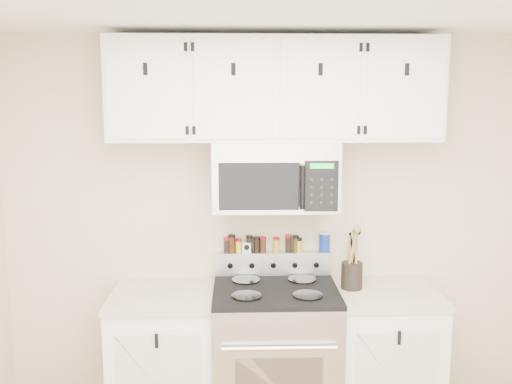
% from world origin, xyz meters
% --- Properties ---
extents(back_wall, '(3.50, 0.01, 2.50)m').
position_xyz_m(back_wall, '(0.00, 1.75, 1.25)').
color(back_wall, '#BCAA8D').
rests_on(back_wall, floor).
extents(range, '(0.76, 0.65, 1.10)m').
position_xyz_m(range, '(0.00, 1.43, 0.49)').
color(range, '#B7B7BA').
rests_on(range, floor).
extents(base_cabinet_left, '(0.64, 0.62, 0.92)m').
position_xyz_m(base_cabinet_left, '(-0.69, 1.45, 0.46)').
color(base_cabinet_left, white).
rests_on(base_cabinet_left, floor).
extents(base_cabinet_right, '(0.64, 0.62, 0.92)m').
position_xyz_m(base_cabinet_right, '(0.69, 1.45, 0.46)').
color(base_cabinet_right, white).
rests_on(base_cabinet_right, floor).
extents(microwave, '(0.76, 0.44, 0.42)m').
position_xyz_m(microwave, '(0.00, 1.55, 1.63)').
color(microwave, '#9E9EA3').
rests_on(microwave, back_wall).
extents(upper_cabinets, '(2.00, 0.35, 0.62)m').
position_xyz_m(upper_cabinets, '(-0.00, 1.58, 2.15)').
color(upper_cabinets, white).
rests_on(upper_cabinets, back_wall).
extents(utensil_crock, '(0.13, 0.13, 0.39)m').
position_xyz_m(utensil_crock, '(0.48, 1.50, 1.02)').
color(utensil_crock, black).
rests_on(utensil_crock, base_cabinet_right).
extents(kitchen_timer, '(0.06, 0.05, 0.07)m').
position_xyz_m(kitchen_timer, '(-0.17, 1.71, 1.13)').
color(kitchen_timer, silver).
rests_on(kitchen_timer, range).
extents(salt_canister, '(0.07, 0.07, 0.13)m').
position_xyz_m(salt_canister, '(0.34, 1.71, 1.16)').
color(salt_canister, navy).
rests_on(salt_canister, range).
extents(spice_jar_0, '(0.04, 0.04, 0.10)m').
position_xyz_m(spice_jar_0, '(-0.30, 1.71, 1.15)').
color(spice_jar_0, black).
rests_on(spice_jar_0, range).
extents(spice_jar_1, '(0.05, 0.05, 0.12)m').
position_xyz_m(spice_jar_1, '(-0.27, 1.71, 1.16)').
color(spice_jar_1, '#3A1D0D').
rests_on(spice_jar_1, range).
extents(spice_jar_2, '(0.04, 0.04, 0.09)m').
position_xyz_m(spice_jar_2, '(-0.22, 1.71, 1.15)').
color(spice_jar_2, yellow).
rests_on(spice_jar_2, range).
extents(spice_jar_3, '(0.04, 0.04, 0.11)m').
position_xyz_m(spice_jar_3, '(-0.15, 1.71, 1.16)').
color(spice_jar_3, black).
rests_on(spice_jar_3, range).
extents(spice_jar_4, '(0.04, 0.04, 0.10)m').
position_xyz_m(spice_jar_4, '(-0.11, 1.71, 1.15)').
color(spice_jar_4, black).
rests_on(spice_jar_4, range).
extents(spice_jar_5, '(0.04, 0.04, 0.10)m').
position_xyz_m(spice_jar_5, '(-0.06, 1.71, 1.15)').
color(spice_jar_5, '#3C220E').
rests_on(spice_jar_5, range).
extents(spice_jar_6, '(0.04, 0.04, 0.10)m').
position_xyz_m(spice_jar_6, '(0.02, 1.71, 1.15)').
color(spice_jar_6, orange).
rests_on(spice_jar_6, range).
extents(spice_jar_7, '(0.04, 0.04, 0.11)m').
position_xyz_m(spice_jar_7, '(0.10, 1.71, 1.16)').
color(spice_jar_7, black).
rests_on(spice_jar_7, range).
extents(spice_jar_8, '(0.04, 0.04, 0.11)m').
position_xyz_m(spice_jar_8, '(0.15, 1.71, 1.16)').
color(spice_jar_8, '#412D0F').
rests_on(spice_jar_8, range).
extents(spice_jar_9, '(0.04, 0.04, 0.09)m').
position_xyz_m(spice_jar_9, '(0.17, 1.71, 1.15)').
color(spice_jar_9, gold).
rests_on(spice_jar_9, range).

